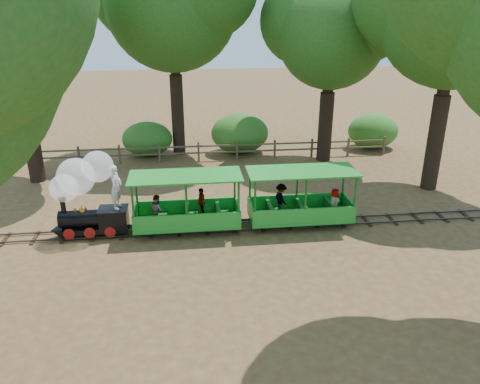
{
  "coord_description": "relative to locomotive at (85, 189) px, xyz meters",
  "views": [
    {
      "loc": [
        -1.6,
        -15.25,
        7.62
      ],
      "look_at": [
        0.27,
        0.5,
        1.21
      ],
      "focal_mm": 35.0,
      "sensor_mm": 36.0,
      "label": 1
    }
  ],
  "objects": [
    {
      "name": "shrub_mid_e",
      "position": [
        6.25,
        9.23,
        -1.08
      ],
      "size": [
        1.93,
        1.48,
        1.33
      ],
      "primitive_type": "ellipsoid",
      "color": "#2D6B1E",
      "rests_on": "ground"
    },
    {
      "name": "carriage_front",
      "position": [
        3.36,
        -0.06,
        -0.94
      ],
      "size": [
        3.9,
        1.59,
        2.03
      ],
      "color": "green",
      "rests_on": "track"
    },
    {
      "name": "ground",
      "position": [
        5.13,
        -0.07,
        -1.74
      ],
      "size": [
        90.0,
        90.0,
        0.0
      ],
      "primitive_type": "plane",
      "color": "olive",
      "rests_on": "ground"
    },
    {
      "name": "carriage_rear",
      "position": [
        7.56,
        -0.05,
        -0.93
      ],
      "size": [
        3.9,
        1.59,
        2.03
      ],
      "color": "green",
      "rests_on": "track"
    },
    {
      "name": "oak_e",
      "position": [
        14.1,
        3.01,
        5.91
      ],
      "size": [
        7.52,
        6.61,
        10.37
      ],
      "color": "#2D2116",
      "rests_on": "ground"
    },
    {
      "name": "fence",
      "position": [
        5.13,
        7.93,
        -1.16
      ],
      "size": [
        18.1,
        0.1,
        1.0
      ],
      "color": "brown",
      "rests_on": "ground"
    },
    {
      "name": "oak_ne",
      "position": [
        10.6,
        7.5,
        4.82
      ],
      "size": [
        6.63,
        5.83,
        8.96
      ],
      "color": "#2D2116",
      "rests_on": "ground"
    },
    {
      "name": "track",
      "position": [
        5.13,
        -0.07,
        -1.67
      ],
      "size": [
        22.0,
        1.0,
        0.1
      ],
      "color": "#3F3D3A",
      "rests_on": "ground"
    },
    {
      "name": "shrub_west",
      "position": [
        1.46,
        9.23,
        -0.82
      ],
      "size": [
        2.65,
        2.04,
        1.84
      ],
      "primitive_type": "ellipsoid",
      "color": "#2D6B1E",
      "rests_on": "ground"
    },
    {
      "name": "locomotive",
      "position": [
        0.0,
        0.0,
        0.0
      ],
      "size": [
        2.71,
        1.28,
        3.11
      ],
      "color": "black",
      "rests_on": "ground"
    },
    {
      "name": "shrub_east",
      "position": [
        13.97,
        9.23,
        -0.76
      ],
      "size": [
        2.84,
        2.18,
        1.96
      ],
      "primitive_type": "ellipsoid",
      "color": "#2D6B1E",
      "rests_on": "ground"
    },
    {
      "name": "shrub_mid_w",
      "position": [
        6.43,
        9.23,
        -0.66
      ],
      "size": [
        3.13,
        2.41,
        2.16
      ],
      "primitive_type": "ellipsoid",
      "color": "#2D6B1E",
      "rests_on": "ground"
    },
    {
      "name": "oak_nw",
      "position": [
        -3.4,
        6.01,
        5.99
      ],
      "size": [
        7.36,
        6.48,
        10.4
      ],
      "color": "#2D2116",
      "rests_on": "ground"
    }
  ]
}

